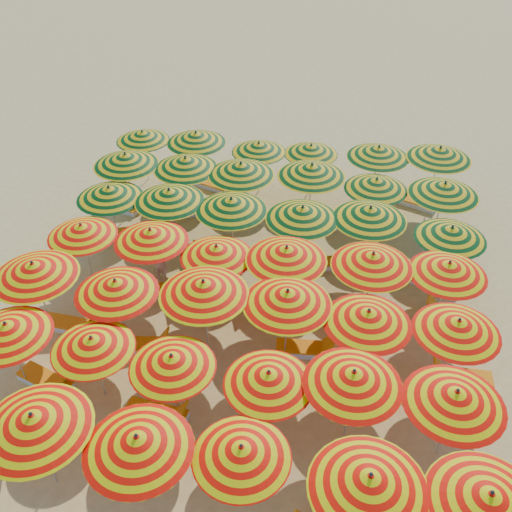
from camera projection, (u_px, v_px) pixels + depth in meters
name	position (u px, v px, depth m)	size (l,w,h in m)	color
ground	(253.00, 303.00, 19.10)	(120.00, 120.00, 0.00)	#D9B560
umbrella_1	(33.00, 422.00, 12.52)	(3.21, 3.21, 2.74)	silver
umbrella_2	(138.00, 443.00, 12.25)	(3.22, 3.22, 2.59)	silver
umbrella_3	(241.00, 452.00, 12.31)	(2.54, 2.54, 2.36)	silver
umbrella_4	(370.00, 482.00, 11.45)	(3.23, 3.23, 2.68)	silver
umbrella_5	(489.00, 500.00, 11.17)	(3.20, 3.20, 2.66)	silver
umbrella_6	(7.00, 330.00, 15.07)	(3.04, 3.04, 2.48)	silver
umbrella_7	(92.00, 343.00, 14.82)	(2.86, 2.86, 2.36)	silver
umbrella_8	(172.00, 361.00, 14.31)	(2.92, 2.92, 2.38)	silver
umbrella_9	(269.00, 378.00, 13.87)	(2.28, 2.28, 2.40)	silver
umbrella_10	(353.00, 378.00, 13.65)	(2.60, 2.60, 2.59)	silver
umbrella_11	(456.00, 398.00, 13.21)	(3.21, 3.21, 2.57)	silver
umbrella_12	(34.00, 270.00, 16.69)	(3.08, 3.08, 2.73)	silver
umbrella_13	(116.00, 287.00, 16.28)	(2.77, 2.77, 2.59)	silver
umbrella_14	(204.00, 288.00, 16.02)	(2.95, 2.95, 2.75)	silver
umbrella_15	(287.00, 297.00, 15.78)	(3.14, 3.14, 2.69)	silver
umbrella_16	(368.00, 317.00, 15.32)	(2.78, 2.78, 2.58)	silver
umbrella_17	(458.00, 326.00, 15.13)	(2.96, 2.96, 2.51)	silver
umbrella_18	(82.00, 230.00, 18.69)	(3.05, 3.05, 2.44)	silver
umbrella_19	(151.00, 235.00, 18.27)	(2.85, 2.85, 2.57)	silver
umbrella_20	(217.00, 252.00, 17.76)	(3.08, 3.08, 2.46)	silver
umbrella_21	(286.00, 254.00, 17.35)	(3.01, 3.01, 2.69)	silver
umbrella_22	(373.00, 260.00, 17.15)	(2.73, 2.73, 2.66)	silver
umbrella_23	(449.00, 268.00, 17.02)	(2.58, 2.58, 2.52)	silver
umbrella_24	(109.00, 193.00, 20.38)	(2.63, 2.63, 2.54)	silver
umbrella_25	(169.00, 195.00, 20.02)	(3.03, 3.03, 2.67)	silver
umbrella_26	(231.00, 204.00, 19.56)	(2.65, 2.65, 2.67)	silver
umbrella_27	(302.00, 213.00, 19.15)	(2.75, 2.75, 2.67)	silver
umbrella_28	(370.00, 214.00, 19.09)	(3.07, 3.07, 2.68)	silver
umbrella_29	(451.00, 233.00, 18.52)	(2.83, 2.83, 2.49)	silver
umbrella_30	(126.00, 159.00, 22.01)	(3.37, 3.37, 2.71)	silver
umbrella_31	(186.00, 163.00, 21.81)	(3.34, 3.34, 2.69)	silver
umbrella_32	(241.00, 169.00, 21.39)	(3.16, 3.16, 2.73)	silver
umbrella_33	(312.00, 170.00, 21.29)	(3.40, 3.40, 2.74)	silver
umbrella_34	(376.00, 184.00, 20.94)	(2.80, 2.80, 2.48)	silver
umbrella_35	(444.00, 189.00, 20.34)	(3.25, 3.25, 2.69)	silver
umbrella_36	(143.00, 136.00, 24.20)	(2.67, 2.67, 2.41)	silver
umbrella_37	(196.00, 138.00, 23.62)	(2.64, 2.64, 2.64)	silver
umbrella_38	(259.00, 147.00, 23.41)	(2.94, 2.94, 2.39)	silver
umbrella_39	(311.00, 150.00, 23.32)	(2.78, 2.78, 2.36)	silver
umbrella_40	(378.00, 152.00, 22.62)	(2.61, 2.61, 2.64)	silver
umbrella_41	(440.00, 153.00, 22.42)	(2.82, 2.82, 2.71)	silver
lounger_2	(47.00, 381.00, 16.29)	(1.83, 1.08, 0.69)	white
lounger_3	(158.00, 414.00, 15.39)	(1.78, 0.73, 0.69)	white
lounger_4	(70.00, 325.00, 18.07)	(1.76, 0.67, 0.69)	white
lounger_5	(143.00, 345.00, 17.36)	(1.80, 0.86, 0.69)	white
lounger_6	(306.00, 349.00, 17.25)	(1.78, 0.75, 0.69)	white
lounger_7	(460.00, 377.00, 16.39)	(1.75, 0.62, 0.69)	white
lounger_8	(171.00, 289.00, 19.41)	(1.83, 1.14, 0.69)	white
lounger_9	(202.00, 296.00, 19.15)	(1.82, 1.24, 0.69)	white
lounger_10	(267.00, 301.00, 18.93)	(1.82, 1.19, 0.69)	white
lounger_11	(348.00, 313.00, 18.49)	(1.75, 0.64, 0.69)	white
lounger_12	(451.00, 316.00, 18.38)	(1.82, 0.93, 0.69)	white
lounger_13	(105.00, 236.00, 21.85)	(1.82, 1.19, 0.69)	white
lounger_14	(217.00, 254.00, 20.94)	(1.83, 1.05, 0.69)	white
lounger_15	(314.00, 263.00, 20.52)	(1.82, 0.95, 0.69)	white
lounger_16	(421.00, 279.00, 19.83)	(1.83, 1.14, 0.69)	white
lounger_17	(120.00, 205.00, 23.54)	(1.83, 1.09, 0.69)	white
lounger_18	(177.00, 212.00, 23.13)	(1.82, 1.21, 0.69)	white
lounger_19	(321.00, 222.00, 22.56)	(1.77, 0.71, 0.69)	white
lounger_20	(212.00, 185.00, 24.84)	(1.83, 1.12, 0.69)	white
lounger_21	(414.00, 202.00, 23.75)	(1.82, 1.17, 0.69)	white
beachgoer_a	(160.00, 264.00, 19.66)	(0.50, 0.33, 1.36)	tan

